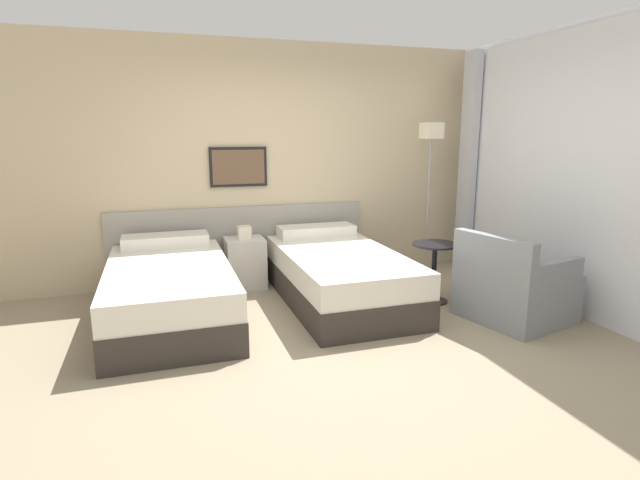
{
  "coord_description": "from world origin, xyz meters",
  "views": [
    {
      "loc": [
        -1.37,
        -3.64,
        1.71
      ],
      "look_at": [
        0.11,
        0.88,
        0.67
      ],
      "focal_mm": 28.0,
      "sensor_mm": 36.0,
      "label": 1
    }
  ],
  "objects_px": {
    "nightstand": "(245,262)",
    "bed_near_door": "(170,291)",
    "floor_lamp": "(431,154)",
    "armchair": "(514,290)",
    "side_table": "(434,261)",
    "bed_near_window": "(339,275)"
  },
  "relations": [
    {
      "from": "side_table",
      "to": "armchair",
      "type": "xyz_separation_m",
      "value": [
        0.45,
        -0.66,
        -0.15
      ]
    },
    {
      "from": "floor_lamp",
      "to": "armchair",
      "type": "xyz_separation_m",
      "value": [
        -0.0,
        -1.6,
        -1.18
      ]
    },
    {
      "from": "bed_near_window",
      "to": "nightstand",
      "type": "height_order",
      "value": "nightstand"
    },
    {
      "from": "bed_near_window",
      "to": "floor_lamp",
      "type": "distance_m",
      "value": 1.91
    },
    {
      "from": "bed_near_door",
      "to": "nightstand",
      "type": "distance_m",
      "value": 1.14
    },
    {
      "from": "nightstand",
      "to": "side_table",
      "type": "relative_size",
      "value": 1.14
    },
    {
      "from": "floor_lamp",
      "to": "side_table",
      "type": "height_order",
      "value": "floor_lamp"
    },
    {
      "from": "nightstand",
      "to": "bed_near_door",
      "type": "bearing_deg",
      "value": -137.01
    },
    {
      "from": "nightstand",
      "to": "armchair",
      "type": "relative_size",
      "value": 0.69
    },
    {
      "from": "side_table",
      "to": "armchair",
      "type": "relative_size",
      "value": 0.61
    },
    {
      "from": "bed_near_door",
      "to": "side_table",
      "type": "bearing_deg",
      "value": -7.12
    },
    {
      "from": "side_table",
      "to": "armchair",
      "type": "distance_m",
      "value": 0.81
    },
    {
      "from": "bed_near_window",
      "to": "side_table",
      "type": "bearing_deg",
      "value": -19.51
    },
    {
      "from": "bed_near_window",
      "to": "floor_lamp",
      "type": "relative_size",
      "value": 1.13
    },
    {
      "from": "bed_near_door",
      "to": "nightstand",
      "type": "relative_size",
      "value": 2.95
    },
    {
      "from": "bed_near_window",
      "to": "side_table",
      "type": "height_order",
      "value": "bed_near_window"
    },
    {
      "from": "bed_near_window",
      "to": "floor_lamp",
      "type": "xyz_separation_m",
      "value": [
        1.36,
        0.62,
        1.19
      ]
    },
    {
      "from": "nightstand",
      "to": "side_table",
      "type": "bearing_deg",
      "value": -32.24
    },
    {
      "from": "nightstand",
      "to": "armchair",
      "type": "xyz_separation_m",
      "value": [
        2.19,
        -1.75,
        -0.01
      ]
    },
    {
      "from": "armchair",
      "to": "nightstand",
      "type": "bearing_deg",
      "value": 37.71
    },
    {
      "from": "bed_near_door",
      "to": "floor_lamp",
      "type": "distance_m",
      "value": 3.31
    },
    {
      "from": "nightstand",
      "to": "armchair",
      "type": "height_order",
      "value": "armchair"
    }
  ]
}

